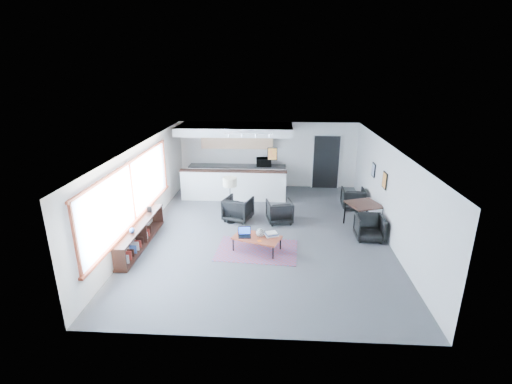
# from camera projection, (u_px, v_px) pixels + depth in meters

# --- Properties ---
(room) EXTENTS (7.02, 9.02, 2.62)m
(room) POSITION_uv_depth(u_px,v_px,m) (264.00, 191.00, 10.53)
(room) COLOR #474749
(room) RESTS_ON ground
(window) EXTENTS (0.10, 5.95, 1.66)m
(window) POSITION_uv_depth(u_px,v_px,m) (132.00, 194.00, 9.83)
(window) COLOR #8CBFFF
(window) RESTS_ON room
(console) EXTENTS (0.35, 3.00, 0.80)m
(console) POSITION_uv_depth(u_px,v_px,m) (140.00, 235.00, 10.04)
(console) COLOR black
(console) RESTS_ON floor
(kitchenette) EXTENTS (4.20, 1.96, 2.60)m
(kitchenette) POSITION_uv_depth(u_px,v_px,m) (236.00, 157.00, 14.08)
(kitchenette) COLOR white
(kitchenette) RESTS_ON floor
(doorway) EXTENTS (1.10, 0.12, 2.15)m
(doorway) POSITION_uv_depth(u_px,v_px,m) (326.00, 162.00, 14.66)
(doorway) COLOR black
(doorway) RESTS_ON room
(track_light) EXTENTS (1.60, 0.07, 0.15)m
(track_light) POSITION_uv_depth(u_px,v_px,m) (249.00, 134.00, 12.25)
(track_light) COLOR silver
(track_light) RESTS_ON room
(wall_art_lower) EXTENTS (0.03, 0.38, 0.48)m
(wall_art_lower) POSITION_uv_depth(u_px,v_px,m) (385.00, 180.00, 10.64)
(wall_art_lower) COLOR black
(wall_art_lower) RESTS_ON room
(wall_art_upper) EXTENTS (0.03, 0.34, 0.44)m
(wall_art_upper) POSITION_uv_depth(u_px,v_px,m) (374.00, 170.00, 11.88)
(wall_art_upper) COLOR black
(wall_art_upper) RESTS_ON room
(kilim_rug) EXTENTS (2.22, 1.59, 0.01)m
(kilim_rug) POSITION_uv_depth(u_px,v_px,m) (257.00, 250.00, 9.89)
(kilim_rug) COLOR #62344C
(kilim_rug) RESTS_ON floor
(coffee_table) EXTENTS (1.37, 1.03, 0.40)m
(coffee_table) POSITION_uv_depth(u_px,v_px,m) (257.00, 238.00, 9.78)
(coffee_table) COLOR maroon
(coffee_table) RESTS_ON floor
(laptop) EXTENTS (0.36, 0.31, 0.24)m
(laptop) POSITION_uv_depth(u_px,v_px,m) (245.00, 233.00, 9.80)
(laptop) COLOR black
(laptop) RESTS_ON coffee_table
(ceramic_pot) EXTENTS (0.23, 0.23, 0.23)m
(ceramic_pot) POSITION_uv_depth(u_px,v_px,m) (260.00, 233.00, 9.74)
(ceramic_pot) COLOR gray
(ceramic_pot) RESTS_ON coffee_table
(book_stack) EXTENTS (0.41, 0.37, 0.10)m
(book_stack) POSITION_uv_depth(u_px,v_px,m) (272.00, 234.00, 9.82)
(book_stack) COLOR silver
(book_stack) RESTS_ON coffee_table
(coaster) EXTENTS (0.12, 0.12, 0.01)m
(coaster) POSITION_uv_depth(u_px,v_px,m) (259.00, 241.00, 9.54)
(coaster) COLOR #E5590C
(coaster) RESTS_ON coffee_table
(armchair_left) EXTENTS (0.99, 0.96, 0.82)m
(armchair_left) POSITION_uv_depth(u_px,v_px,m) (238.00, 208.00, 11.74)
(armchair_left) COLOR black
(armchair_left) RESTS_ON floor
(armchair_right) EXTENTS (0.88, 0.84, 0.77)m
(armchair_right) POSITION_uv_depth(u_px,v_px,m) (279.00, 210.00, 11.57)
(armchair_right) COLOR black
(armchair_right) RESTS_ON floor
(floor_lamp) EXTENTS (0.47, 0.47, 1.48)m
(floor_lamp) POSITION_uv_depth(u_px,v_px,m) (230.00, 184.00, 11.24)
(floor_lamp) COLOR black
(floor_lamp) RESTS_ON floor
(dining_table) EXTENTS (1.15, 1.15, 0.76)m
(dining_table) POSITION_uv_depth(u_px,v_px,m) (364.00, 206.00, 11.11)
(dining_table) COLOR black
(dining_table) RESTS_ON floor
(dining_chair_near) EXTENTS (0.64, 0.60, 0.66)m
(dining_chair_near) POSITION_uv_depth(u_px,v_px,m) (369.00, 228.00, 10.44)
(dining_chair_near) COLOR black
(dining_chair_near) RESTS_ON floor
(dining_chair_far) EXTENTS (0.65, 0.62, 0.66)m
(dining_chair_far) POSITION_uv_depth(u_px,v_px,m) (353.00, 199.00, 12.74)
(dining_chair_far) COLOR black
(dining_chair_far) RESTS_ON floor
(microwave) EXTENTS (0.60, 0.36, 0.39)m
(microwave) POSITION_uv_depth(u_px,v_px,m) (264.00, 161.00, 14.52)
(microwave) COLOR black
(microwave) RESTS_ON kitchenette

